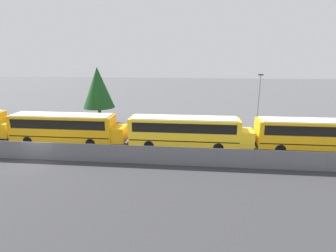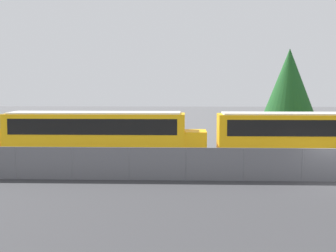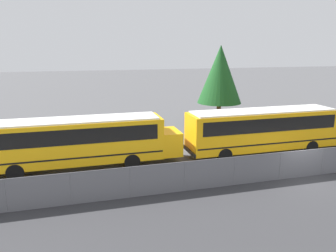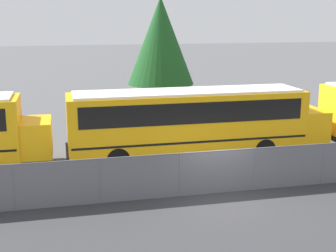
# 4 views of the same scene
# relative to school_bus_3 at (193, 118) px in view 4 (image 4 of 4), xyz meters

# --- Properties ---
(ground_plane) EXTENTS (200.00, 200.00, 0.00)m
(ground_plane) POSITION_rel_school_bus_3_xyz_m (-0.40, -4.78, -1.99)
(ground_plane) COLOR #4C4C4F
(fence) EXTENTS (105.57, 0.07, 1.74)m
(fence) POSITION_rel_school_bus_3_xyz_m (-0.40, -4.78, -1.10)
(fence) COLOR #9EA0A5
(fence) RESTS_ON ground_plane
(school_bus_3) EXTENTS (12.83, 2.57, 3.33)m
(school_bus_3) POSITION_rel_school_bus_3_xyz_m (0.00, 0.00, 0.00)
(school_bus_3) COLOR orange
(school_bus_3) RESTS_ON ground_plane
(tree_0) EXTENTS (4.40, 4.40, 8.04)m
(tree_0) POSITION_rel_school_bus_3_xyz_m (0.42, 9.38, 3.18)
(tree_0) COLOR #51381E
(tree_0) RESTS_ON ground_plane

